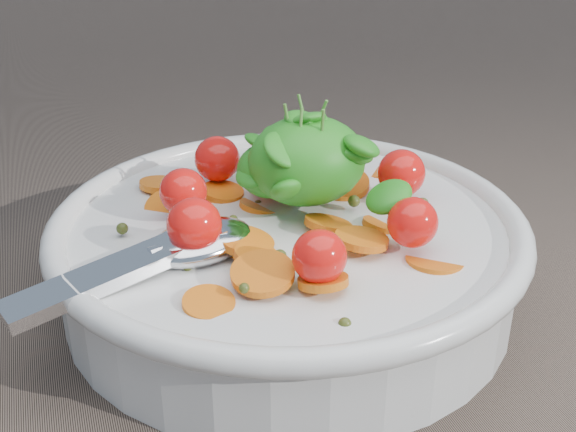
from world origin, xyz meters
name	(u,v)px	position (x,y,z in m)	size (l,w,h in m)	color
ground	(277,308)	(0.00, 0.00, 0.00)	(6.00, 6.00, 0.00)	brown
bowl	(288,248)	(0.01, 0.01, 0.04)	(0.33, 0.31, 0.13)	silver
napkin	(285,200)	(0.06, 0.15, 0.00)	(0.16, 0.14, 0.01)	white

